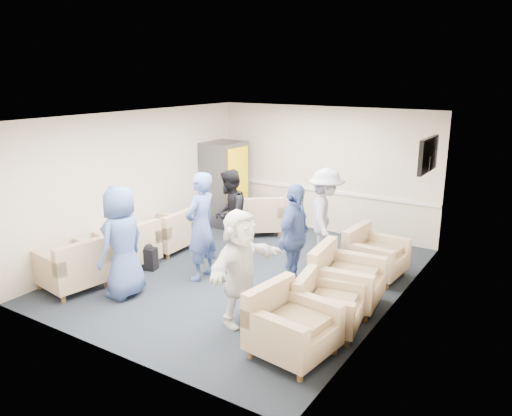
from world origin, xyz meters
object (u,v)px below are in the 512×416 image
Objects in this scene: person_front_left at (122,242)px; person_front_right at (240,267)px; armchair_right_midnear at (325,307)px; person_back_right at (325,217)px; person_mid_left at (201,226)px; person_back_left at (230,215)px; armchair_left_near at (73,268)px; armchair_left_far at (167,234)px; armchair_right_far at (372,256)px; armchair_corner at (260,217)px; vending_machine at (225,183)px; armchair_right_midfar at (343,281)px; armchair_left_mid at (129,247)px; person_mid_right at (294,238)px; armchair_right_near at (289,328)px.

person_front_right is (2.00, 0.27, -0.07)m from person_front_left.
armchair_right_midnear is 0.54× the size of person_back_right.
person_mid_left is 1.06m from person_back_left.
person_front_left reaches higher than armchair_left_near.
person_mid_left is (1.40, -0.67, 0.57)m from armchair_left_far.
person_front_right is (-0.98, -2.54, 0.46)m from armchair_right_far.
armchair_corner is 2.16m from person_back_right.
person_back_right reaches higher than armchair_right_midnear.
armchair_left_near is 1.11× the size of armchair_right_far.
person_front_left is 1.08× the size of person_front_right.
person_front_right is (2.95, -3.70, -0.14)m from vending_machine.
armchair_right_midfar is at bearing 102.97° from armchair_corner.
armchair_left_mid is 0.54× the size of vending_machine.
armchair_right_midfar reaches higher than armchair_right_far.
armchair_right_far is (-0.11, 2.12, 0.03)m from armchair_right_midnear.
person_back_right reaches higher than armchair_corner.
person_mid_left is at bearing 144.47° from armchair_left_near.
armchair_right_far is 2.95m from person_mid_left.
armchair_left_far is 3.91m from armchair_right_far.
armchair_left_mid is at bearing 120.37° from armchair_right_far.
person_back_right is 1.28m from person_mid_right.
armchair_left_near reaches higher than armchair_left_mid.
vending_machine is 1.03× the size of person_mid_left.
armchair_right_far is (-0.01, 1.30, -0.03)m from armchair_right_midfar.
vending_machine is 1.10× the size of person_mid_right.
person_mid_right is at bearing 146.68° from armchair_right_far.
armchair_left_near reaches higher than armchair_right_near.
armchair_left_mid is 2.95m from person_front_right.
armchair_right_midfar is 0.58× the size of person_mid_left.
person_front_left is (0.95, -3.97, -0.07)m from vending_machine.
person_mid_left is 1.04× the size of person_back_right.
person_back_left is (1.24, 0.37, 0.49)m from armchair_left_far.
armchair_right_midfar is 2.49m from person_mid_left.
armchair_right_midnear is 0.55× the size of person_mid_right.
armchair_right_far is at bearing 137.69° from armchair_left_near.
armchair_left_mid is 4.28m from armchair_right_far.
armchair_right_midnear is at bearing 97.81° from person_front_left.
armchair_left_far is 2.20m from vending_machine.
armchair_left_mid is at bearing -5.36° from armchair_left_far.
armchair_left_mid is at bearing 32.79° from armchair_corner.
armchair_right_far is at bearing 7.40° from armchair_right_near.
person_front_left is at bearing 110.50° from armchair_right_midfar.
armchair_left_near is 2.93m from person_front_right.
armchair_right_far reaches higher than armchair_right_midnear.
person_back_right is (-0.96, 0.11, 0.52)m from armchair_right_far.
armchair_corner is 0.68× the size of vending_machine.
armchair_corner is at bearing 33.82° from armchair_right_midnear.
person_front_left is (0.81, -1.85, 0.53)m from armchair_left_far.
person_back_left is (-2.57, 0.71, 0.46)m from armchair_right_midfar.
vending_machine is at bearing -170.03° from armchair_left_mid.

